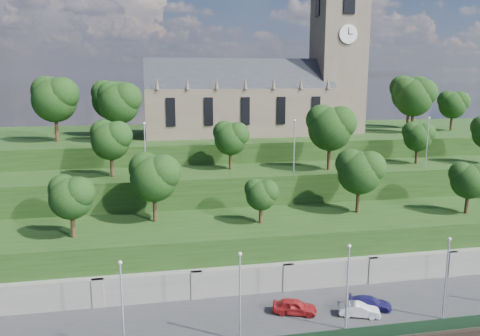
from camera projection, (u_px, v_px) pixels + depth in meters
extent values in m
cube|color=#2D2D30|center=(349.00, 318.00, 47.45)|extent=(160.00, 12.00, 2.00)
cube|color=black|center=(375.00, 332.00, 41.93)|extent=(160.00, 0.10, 1.20)
cube|color=slate|center=(328.00, 279.00, 52.94)|extent=(160.00, 2.00, 5.00)
cube|color=slate|center=(99.00, 302.00, 47.61)|extent=(1.20, 0.60, 5.00)
cube|color=slate|center=(197.00, 294.00, 49.43)|extent=(1.20, 0.60, 5.00)
cube|color=slate|center=(288.00, 286.00, 51.26)|extent=(1.20, 0.60, 5.00)
cube|color=slate|center=(373.00, 279.00, 53.08)|extent=(1.20, 0.60, 5.00)
cube|color=slate|center=(452.00, 272.00, 54.91)|extent=(1.20, 0.60, 5.00)
cube|color=#1A3511|center=(311.00, 248.00, 58.43)|extent=(160.00, 12.00, 8.00)
cube|color=#1A3511|center=(287.00, 208.00, 68.64)|extent=(160.00, 10.00, 12.00)
cube|color=#1A3511|center=(255.00, 170.00, 88.58)|extent=(160.00, 32.00, 15.00)
cube|color=brown|center=(239.00, 111.00, 81.75)|extent=(32.00, 12.00, 8.00)
cube|color=#212328|center=(239.00, 88.00, 80.97)|extent=(32.00, 10.18, 10.18)
cone|color=brown|center=(157.00, 84.00, 72.46)|extent=(0.70, 0.70, 1.80)
cone|color=brown|center=(187.00, 84.00, 73.31)|extent=(0.70, 0.70, 1.80)
cone|color=brown|center=(217.00, 84.00, 74.16)|extent=(0.70, 0.70, 1.80)
cone|color=brown|center=(245.00, 83.00, 75.01)|extent=(0.70, 0.70, 1.80)
cone|color=brown|center=(274.00, 83.00, 75.86)|extent=(0.70, 0.70, 1.80)
cone|color=brown|center=(301.00, 83.00, 76.71)|extent=(0.70, 0.70, 1.80)
cone|color=brown|center=(328.00, 83.00, 77.56)|extent=(0.70, 0.70, 1.80)
cube|color=black|center=(171.00, 112.00, 73.60)|extent=(1.40, 0.25, 4.50)
cube|color=black|center=(209.00, 112.00, 74.70)|extent=(1.40, 0.25, 4.50)
cube|color=black|center=(245.00, 111.00, 75.79)|extent=(1.40, 0.25, 4.50)
cube|color=black|center=(281.00, 111.00, 76.89)|extent=(1.40, 0.25, 4.50)
cube|color=black|center=(316.00, 110.00, 77.98)|extent=(1.40, 0.25, 4.50)
cube|color=brown|center=(338.00, 62.00, 83.37)|extent=(8.00, 8.00, 25.00)
cube|color=black|center=(349.00, 3.00, 77.59)|extent=(2.00, 0.25, 3.50)
cube|color=black|center=(331.00, 10.00, 85.45)|extent=(2.00, 0.25, 3.50)
cube|color=black|center=(318.00, 6.00, 80.77)|extent=(0.25, 2.00, 3.50)
cube|color=black|center=(362.00, 7.00, 82.26)|extent=(0.25, 2.00, 3.50)
cylinder|color=white|center=(348.00, 34.00, 78.52)|extent=(3.20, 0.30, 3.20)
cylinder|color=white|center=(360.00, 36.00, 83.25)|extent=(0.30, 3.20, 3.20)
cube|color=black|center=(349.00, 31.00, 78.25)|extent=(0.12, 0.05, 1.10)
cube|color=black|center=(351.00, 34.00, 78.42)|extent=(0.80, 0.05, 0.12)
cylinder|color=#342314|center=(73.00, 224.00, 50.36)|extent=(0.49, 0.49, 2.96)
sphere|color=black|center=(71.00, 198.00, 49.80)|extent=(4.60, 4.60, 4.60)
sphere|color=black|center=(79.00, 193.00, 49.39)|extent=(3.45, 3.45, 3.45)
sphere|color=black|center=(63.00, 189.00, 50.03)|extent=(3.22, 3.22, 3.22)
cylinder|color=#342314|center=(155.00, 207.00, 55.75)|extent=(0.52, 0.52, 3.59)
sphere|color=black|center=(154.00, 178.00, 55.07)|extent=(5.58, 5.58, 5.58)
sphere|color=black|center=(163.00, 172.00, 54.58)|extent=(4.19, 4.19, 4.19)
sphere|color=black|center=(145.00, 168.00, 55.35)|extent=(3.91, 3.91, 3.91)
cylinder|color=#342314|center=(261.00, 214.00, 55.23)|extent=(0.46, 0.46, 2.30)
sphere|color=black|center=(261.00, 195.00, 54.79)|extent=(3.58, 3.58, 3.58)
sphere|color=black|center=(268.00, 191.00, 54.47)|extent=(2.69, 2.69, 2.69)
sphere|color=black|center=(255.00, 189.00, 54.97)|extent=(2.51, 2.51, 2.51)
cylinder|color=#342314|center=(358.00, 199.00, 59.44)|extent=(0.52, 0.52, 3.50)
sphere|color=black|center=(359.00, 173.00, 58.78)|extent=(5.45, 5.45, 5.45)
sphere|color=black|center=(370.00, 167.00, 58.29)|extent=(4.09, 4.09, 4.09)
sphere|color=black|center=(350.00, 164.00, 59.05)|extent=(3.81, 3.81, 3.81)
cylinder|color=#342314|center=(467.00, 202.00, 59.05)|extent=(0.49, 0.49, 2.84)
sphere|color=black|center=(469.00, 181.00, 58.52)|extent=(4.42, 4.42, 4.42)
sphere|color=black|center=(478.00, 177.00, 58.12)|extent=(3.31, 3.31, 3.31)
sphere|color=black|center=(461.00, 174.00, 58.73)|extent=(3.09, 3.09, 3.09)
cylinder|color=#342314|center=(112.00, 165.00, 61.73)|extent=(0.50, 0.50, 3.25)
sphere|color=black|center=(111.00, 141.00, 61.12)|extent=(5.05, 5.05, 5.05)
sphere|color=black|center=(118.00, 136.00, 60.66)|extent=(3.79, 3.79, 3.79)
sphere|color=black|center=(104.00, 133.00, 61.37)|extent=(3.54, 3.54, 3.54)
cylinder|color=#342314|center=(231.00, 159.00, 66.65)|extent=(0.49, 0.49, 2.97)
sphere|color=black|center=(230.00, 139.00, 66.09)|extent=(4.62, 4.62, 4.62)
sphere|color=black|center=(237.00, 134.00, 65.68)|extent=(3.46, 3.46, 3.46)
sphere|color=black|center=(224.00, 132.00, 66.32)|extent=(3.23, 3.23, 3.23)
cylinder|color=#342314|center=(329.00, 156.00, 66.15)|extent=(0.54, 0.54, 3.96)
sphere|color=black|center=(330.00, 129.00, 65.41)|extent=(6.17, 6.17, 6.17)
sphere|color=black|center=(340.00, 123.00, 64.86)|extent=(4.63, 4.63, 4.63)
sphere|color=black|center=(321.00, 120.00, 65.71)|extent=(4.32, 4.32, 4.32)
cylinder|color=#342314|center=(417.00, 155.00, 70.91)|extent=(0.48, 0.48, 2.73)
sphere|color=black|center=(418.00, 137.00, 70.39)|extent=(4.25, 4.25, 4.25)
sphere|color=black|center=(425.00, 133.00, 70.01)|extent=(3.19, 3.19, 3.19)
sphere|color=black|center=(412.00, 131.00, 70.60)|extent=(2.98, 2.98, 2.98)
cylinder|color=#342314|center=(57.00, 128.00, 72.84)|extent=(0.55, 0.55, 4.37)
sphere|color=black|center=(54.00, 100.00, 72.01)|extent=(6.79, 6.79, 6.79)
sphere|color=black|center=(62.00, 94.00, 71.41)|extent=(5.10, 5.10, 5.10)
sphere|color=black|center=(47.00, 91.00, 72.35)|extent=(4.76, 4.76, 4.76)
cylinder|color=#342314|center=(112.00, 124.00, 80.10)|extent=(0.54, 0.54, 4.07)
sphere|color=black|center=(111.00, 101.00, 79.33)|extent=(6.32, 6.32, 6.32)
sphere|color=black|center=(118.00, 95.00, 78.77)|extent=(4.74, 4.74, 4.74)
sphere|color=black|center=(104.00, 93.00, 79.64)|extent=(4.43, 4.43, 4.43)
cylinder|color=#342314|center=(120.00, 129.00, 72.72)|extent=(0.54, 0.54, 4.02)
sphere|color=black|center=(119.00, 104.00, 71.96)|extent=(6.25, 6.25, 6.25)
sphere|color=black|center=(127.00, 98.00, 71.41)|extent=(4.69, 4.69, 4.69)
sphere|color=black|center=(111.00, 95.00, 72.27)|extent=(4.37, 4.37, 4.37)
cylinder|color=#342314|center=(412.00, 121.00, 83.92)|extent=(0.55, 0.55, 4.23)
sphere|color=black|center=(414.00, 98.00, 83.12)|extent=(6.59, 6.59, 6.59)
sphere|color=black|center=(423.00, 93.00, 82.53)|extent=(4.94, 4.94, 4.94)
sphere|color=black|center=(406.00, 90.00, 83.45)|extent=(4.61, 4.61, 4.61)
cylinder|color=#342314|center=(408.00, 116.00, 92.30)|extent=(0.56, 0.56, 4.40)
sphere|color=black|center=(409.00, 95.00, 91.47)|extent=(6.85, 6.85, 6.85)
sphere|color=black|center=(418.00, 89.00, 90.86)|extent=(5.14, 5.14, 5.14)
sphere|color=black|center=(402.00, 88.00, 91.81)|extent=(4.79, 4.79, 4.79)
cylinder|color=#342314|center=(451.00, 122.00, 87.64)|extent=(0.50, 0.50, 3.20)
sphere|color=black|center=(453.00, 105.00, 87.03)|extent=(4.98, 4.98, 4.98)
sphere|color=black|center=(460.00, 101.00, 86.59)|extent=(3.73, 3.73, 3.73)
sphere|color=black|center=(447.00, 100.00, 87.28)|extent=(3.48, 3.48, 3.48)
cylinder|color=#B2B2B7|center=(123.00, 309.00, 39.08)|extent=(0.16, 0.16, 8.03)
sphere|color=silver|center=(120.00, 263.00, 38.28)|extent=(0.36, 0.36, 0.36)
cylinder|color=#B2B2B7|center=(240.00, 299.00, 40.91)|extent=(0.16, 0.16, 8.03)
sphere|color=silver|center=(240.00, 254.00, 40.10)|extent=(0.36, 0.36, 0.36)
cylinder|color=#B2B2B7|center=(347.00, 289.00, 42.73)|extent=(0.16, 0.16, 8.03)
sphere|color=silver|center=(349.00, 246.00, 41.93)|extent=(0.36, 0.36, 0.36)
cylinder|color=#B2B2B7|center=(446.00, 280.00, 44.56)|extent=(0.16, 0.16, 8.03)
sphere|color=silver|center=(449.00, 239.00, 43.75)|extent=(0.36, 0.36, 0.36)
cylinder|color=#B2B2B7|center=(145.00, 152.00, 60.23)|extent=(0.16, 0.16, 7.06)
sphere|color=silver|center=(144.00, 123.00, 59.52)|extent=(0.36, 0.36, 0.36)
cylinder|color=#B2B2B7|center=(294.00, 147.00, 63.88)|extent=(0.16, 0.16, 7.06)
sphere|color=silver|center=(295.00, 121.00, 63.17)|extent=(0.36, 0.36, 0.36)
cylinder|color=#B2B2B7|center=(427.00, 143.00, 67.53)|extent=(0.16, 0.16, 7.06)
sphere|color=silver|center=(429.00, 118.00, 66.82)|extent=(0.36, 0.36, 0.36)
imported|color=maroon|center=(295.00, 306.00, 46.24)|extent=(4.71, 3.11, 1.49)
imported|color=silver|center=(359.00, 310.00, 45.76)|extent=(4.19, 2.62, 1.30)
imported|color=navy|center=(370.00, 303.00, 47.25)|extent=(4.60, 3.18, 1.24)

